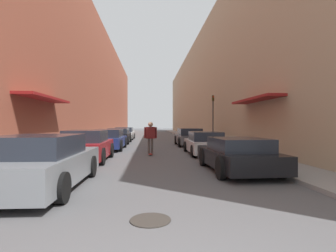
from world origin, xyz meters
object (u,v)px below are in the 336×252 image
Objects in this scene: parked_car_right_2 at (189,137)px; skateboarder at (151,135)px; manhole_cover at (150,220)px; parked_car_left_0 at (41,163)px; parked_car_right_1 at (205,143)px; parked_car_left_4 at (125,134)px; parked_car_right_0 at (237,155)px; traffic_light at (213,114)px; parked_car_left_1 at (87,146)px; parked_car_left_3 at (119,136)px; parked_car_left_2 at (109,140)px.

skateboarder is (-2.97, -5.97, 0.44)m from parked_car_right_2.
manhole_cover is at bearing -90.22° from skateboarder.
parked_car_left_0 is 2.55× the size of skateboarder.
parked_car_left_4 is at bearing 111.53° from parked_car_right_1.
parked_car_left_0 is at bearing -113.95° from parked_car_right_2.
parked_car_right_0 is 1.00× the size of parked_car_right_2.
parked_car_right_2 is 6.69m from skateboarder.
traffic_light reaches higher than parked_car_left_4.
parked_car_left_1 is at bearing 152.95° from parked_car_right_0.
traffic_light is at bearing 80.06° from parked_car_right_0.
parked_car_right_1 is (5.60, -8.47, -0.04)m from parked_car_left_3.
parked_car_right_1 is (5.68, -14.40, -0.03)m from parked_car_left_4.
skateboarder is at bearing -79.34° from parked_car_left_4.
parked_car_right_2 is 15.69m from manhole_cover.
traffic_light is (7.77, -1.50, 1.85)m from parked_car_left_3.
manhole_cover is (-3.01, -15.38, -0.63)m from parked_car_right_2.
parked_car_right_0 is at bearing -27.05° from parked_car_left_1.
parked_car_right_1 is at bearing -28.31° from parked_car_left_2.
traffic_light is (5.11, 7.15, 1.40)m from skateboarder.
parked_car_right_1 is at bearing -56.53° from parked_car_left_3.
parked_car_left_2 is 1.14× the size of traffic_light.
parked_car_left_4 is 1.13× the size of parked_car_right_0.
parked_car_left_3 is 18.27m from manhole_cover.
parked_car_left_4 is 6.77× the size of manhole_cover.
parked_car_left_3 is 10.16m from parked_car_right_1.
parked_car_left_3 is (0.13, 15.67, -0.03)m from parked_car_left_0.
parked_car_left_2 is at bearing 129.68° from skateboarder.
parked_car_left_3 is (-0.02, 5.46, -0.01)m from parked_car_left_2.
parked_car_left_1 reaches higher than parked_car_right_1.
parked_car_right_2 reaches higher than parked_car_left_2.
parked_car_left_0 is 21.60m from parked_car_left_4.
skateboarder is at bearing -72.89° from parked_car_left_3.
parked_car_left_2 is 11.39m from parked_car_left_4.
parked_car_left_3 is 1.20× the size of traffic_light.
parked_car_left_1 is 0.95× the size of parked_car_right_0.
parked_car_right_1 is (5.75, 2.27, -0.07)m from parked_car_left_1.
parked_car_left_4 is at bearing 123.57° from parked_car_right_2.
parked_car_left_3 reaches higher than manhole_cover.
parked_car_left_0 is at bearing 139.07° from manhole_cover.
parked_car_left_1 is 0.92× the size of parked_car_right_1.
traffic_light is (2.13, 1.18, 1.84)m from parked_car_right_2.
skateboarder reaches higher than parked_car_right_1.
traffic_light is (2.17, 6.97, 1.88)m from parked_car_right_1.
skateboarder is 9.47m from manhole_cover.
parked_car_left_3 is at bearing 154.52° from parked_car_right_2.
parked_car_left_3 is 2.63× the size of skateboarder.
skateboarder is (2.75, -14.59, 0.46)m from parked_car_left_4.
parked_car_left_2 is at bearing 151.69° from parked_car_right_1.
parked_car_left_1 is at bearing -143.41° from skateboarder.
manhole_cover is at bearing -124.50° from parked_car_right_0.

